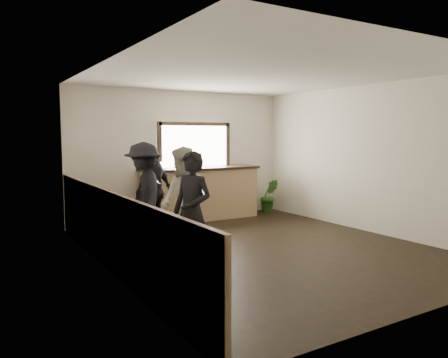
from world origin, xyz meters
TOP-DOWN VIEW (x-y plane):
  - ground at (0.00, 0.00)m, footprint 5.00×6.00m
  - room_shell at (-0.74, 0.00)m, footprint 5.01×6.01m
  - bar_counter at (0.30, 2.70)m, footprint 2.70×0.68m
  - sofa at (-1.97, 0.53)m, footprint 0.95×2.04m
  - coffee_table at (-1.17, 0.03)m, footprint 0.55×0.85m
  - cup_a at (-1.25, 0.15)m, footprint 0.18×0.18m
  - cup_b at (-1.01, -0.07)m, footprint 0.14×0.14m
  - potted_plant at (2.15, 2.65)m, footprint 0.54×0.49m
  - person_a at (-1.52, -0.48)m, footprint 0.60×0.70m
  - person_b at (-1.26, 0.31)m, footprint 0.64×0.82m
  - person_c at (-1.52, 1.29)m, footprint 0.84×1.22m
  - person_d at (-1.08, 1.96)m, footprint 1.02×0.79m

SIDE VIEW (x-z plane):
  - ground at x=0.00m, z-range -0.01..0.01m
  - coffee_table at x=-1.17m, z-range 0.00..0.35m
  - sofa at x=-1.97m, z-range 0.00..0.58m
  - potted_plant at x=2.15m, z-range 0.00..0.79m
  - cup_b at x=-1.01m, z-range 0.35..0.44m
  - cup_a at x=-1.25m, z-range 0.35..0.45m
  - bar_counter at x=0.30m, z-range -0.42..1.71m
  - person_d at x=-1.08m, z-range 0.00..1.61m
  - person_a at x=-1.52m, z-range 0.00..1.63m
  - person_b at x=-1.26m, z-range 0.00..1.67m
  - person_c at x=-1.52m, z-range 0.00..1.73m
  - room_shell at x=-0.74m, z-range 0.07..2.87m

